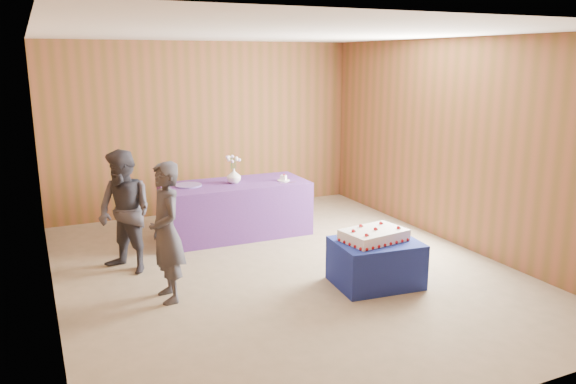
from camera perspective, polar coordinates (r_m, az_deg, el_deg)
ground at (r=6.70m, az=-0.46°, el=-7.92°), size 6.00×6.00×0.00m
room_shell at (r=6.27m, az=-0.49°, el=7.61°), size 5.04×6.04×2.72m
cake_table at (r=6.29m, az=8.90°, el=-7.10°), size 0.97×0.79×0.50m
serving_table at (r=7.92m, az=-5.35°, el=-1.72°), size 2.02×0.94×0.75m
sheet_cake at (r=6.21m, az=8.71°, el=-4.34°), size 0.76×0.57×0.16m
vase at (r=7.80m, az=-5.53°, el=1.64°), size 0.25×0.25×0.20m
flower_spray at (r=7.75m, az=-5.57°, el=3.38°), size 0.21×0.21×0.16m
platter at (r=7.72m, az=-10.11°, el=0.68°), size 0.44×0.44×0.02m
plate at (r=7.94m, az=-0.47°, el=1.20°), size 0.24×0.24×0.01m
cake_slice at (r=7.93m, az=-0.46°, el=1.50°), size 0.10×0.10×0.09m
knife at (r=7.80m, az=-0.06°, el=0.96°), size 0.26×0.05×0.00m
guest_left at (r=5.82m, az=-12.26°, el=-4.03°), size 0.37×0.54×1.45m
guest_right at (r=6.71m, az=-16.25°, el=-1.99°), size 0.84×0.88×1.44m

